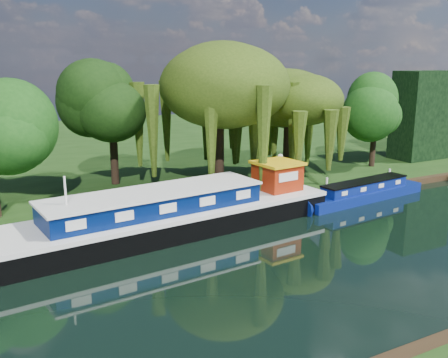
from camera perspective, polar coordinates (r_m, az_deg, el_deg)
ground at (r=27.87m, az=17.87°, el=-6.96°), size 120.00×120.00×0.00m
far_bank at (r=56.04m, az=-7.84°, el=3.92°), size 120.00×52.00×0.45m
dutch_barge at (r=28.16m, az=-5.60°, el=-3.94°), size 19.86×6.28×4.12m
narrowboat at (r=35.60m, az=15.75°, el=-1.49°), size 10.45×2.79×1.51m
red_dinghy at (r=29.23m, az=-0.92°, el=-5.33°), size 3.53×2.79×0.66m
willow_left at (r=35.73m, az=-0.57°, el=10.50°), size 8.17×8.17×9.79m
willow_right at (r=37.64m, az=7.43°, el=8.00°), size 6.13×6.13×7.46m
tree_far_mid at (r=36.98m, az=-12.73°, el=8.07°), size 5.04×5.04×8.25m
tree_far_right at (r=44.33m, az=16.91°, el=7.42°), size 4.18×4.18×6.85m
conifer_hedge at (r=49.99m, az=21.99°, el=6.81°), size 6.00×3.00×8.00m
lamppost at (r=35.23m, az=6.45°, el=1.94°), size 0.36×0.36×2.56m
mooring_posts at (r=33.33m, az=7.02°, el=-1.35°), size 19.16×0.16×1.00m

